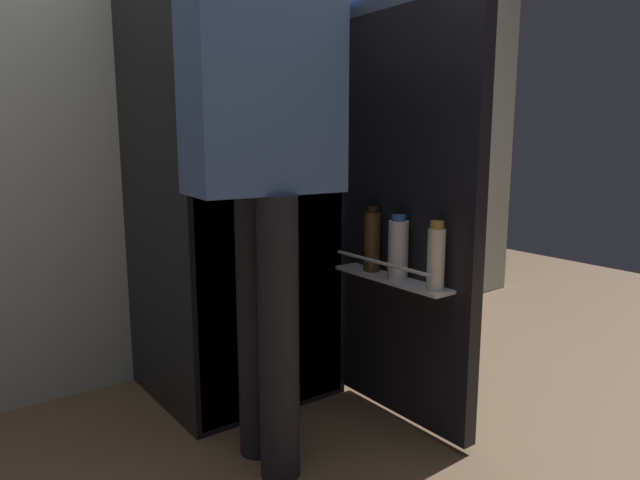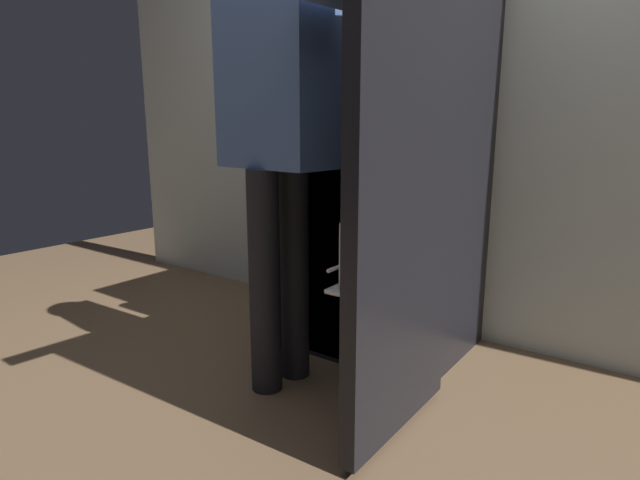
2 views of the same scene
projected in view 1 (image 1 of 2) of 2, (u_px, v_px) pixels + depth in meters
ground_plane at (316, 442)px, 2.03m from camera, size 6.66×6.66×0.00m
kitchen_wall at (187, 64)px, 2.52m from camera, size 4.40×0.10×2.63m
refrigerator at (244, 179)px, 2.29m from camera, size 0.70×1.24×1.72m
person at (267, 129)px, 1.72m from camera, size 0.56×0.80×1.73m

